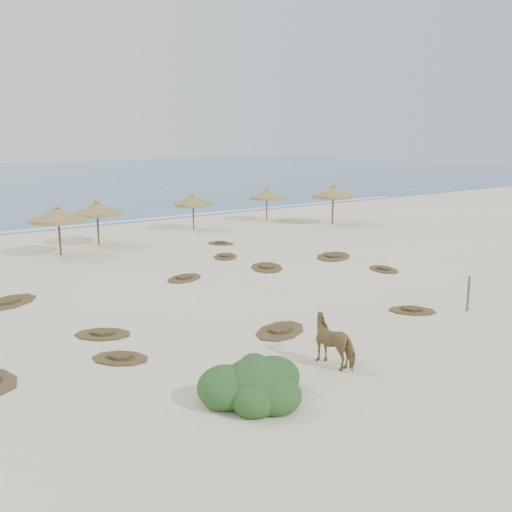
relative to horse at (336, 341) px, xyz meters
name	(u,v)px	position (x,y,z in m)	size (l,w,h in m)	color
ground	(282,323)	(1.03, 3.75, -0.71)	(160.00, 160.00, 0.00)	beige
foam_line	(56,228)	(1.03, 29.75, -0.71)	(70.00, 0.60, 0.01)	silver
palapa_2	(58,215)	(-1.66, 20.14, 1.51)	(4.05, 4.05, 2.86)	brown
palapa_3	(97,209)	(1.19, 21.87, 1.46)	(3.27, 3.27, 2.80)	brown
palapa_4	(193,201)	(8.68, 23.39, 1.30)	(3.58, 3.58, 2.59)	brown
palapa_5	(267,195)	(15.48, 23.83, 1.27)	(3.28, 3.28, 2.55)	brown
palapa_6	(333,193)	(18.41, 19.53, 1.62)	(4.22, 4.22, 3.01)	brown
horse	(336,341)	(0.00, 0.00, 0.00)	(0.77, 1.68, 1.42)	olive
fence_post_near	(468,294)	(7.64, 0.76, -0.04)	(0.10, 0.10, 1.35)	#675F4D
bush	(255,385)	(-3.27, -0.52, -0.29)	(2.86, 2.52, 1.28)	#245022
scrub_1	(8,302)	(-6.30, 12.12, -0.66)	(3.08, 2.79, 0.16)	brown
scrub_2	(103,334)	(-4.61, 6.34, -0.66)	(2.25, 2.15, 0.16)	brown
scrub_3	(267,267)	(5.71, 10.88, -0.66)	(2.54, 2.86, 0.16)	brown
scrub_4	(384,269)	(10.13, 7.13, -0.66)	(1.57, 2.05, 0.16)	brown
scrub_5	(333,256)	(10.24, 10.82, -0.66)	(3.22, 2.93, 0.16)	brown
scrub_7	(225,256)	(5.44, 14.29, -0.66)	(2.15, 2.30, 0.16)	brown
scrub_9	(280,330)	(0.42, 3.11, -0.66)	(2.60, 2.20, 0.16)	brown
scrub_10	(221,243)	(7.30, 17.65, -0.66)	(1.82, 1.98, 0.16)	brown
scrub_11	(120,358)	(-4.97, 4.02, -0.66)	(2.02, 2.04, 0.16)	brown
scrub_12	(412,310)	(5.88, 1.94, -0.66)	(2.05, 2.05, 0.16)	brown
scrub_13	(184,278)	(1.29, 11.38, -0.66)	(2.34, 2.01, 0.16)	brown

